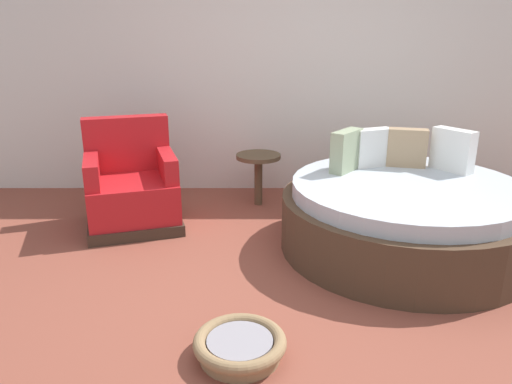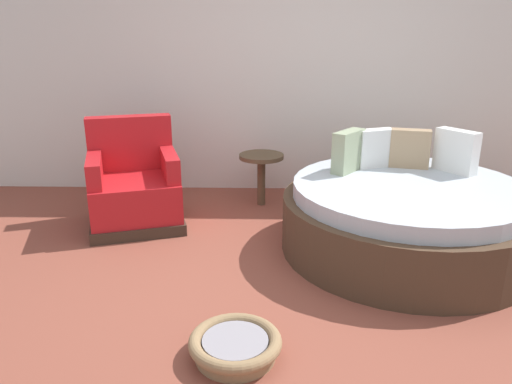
{
  "view_description": "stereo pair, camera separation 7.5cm",
  "coord_description": "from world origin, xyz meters",
  "px_view_note": "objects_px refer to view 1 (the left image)",
  "views": [
    {
      "loc": [
        -0.2,
        -2.92,
        1.71
      ],
      "look_at": [
        -0.21,
        0.54,
        0.55
      ],
      "focal_mm": 34.55,
      "sensor_mm": 36.0,
      "label": 1
    },
    {
      "loc": [
        -0.13,
        -2.92,
        1.71
      ],
      "look_at": [
        -0.21,
        0.54,
        0.55
      ],
      "focal_mm": 34.55,
      "sensor_mm": 36.0,
      "label": 2
    }
  ],
  "objects_px": {
    "pet_basket": "(240,346)",
    "side_table": "(259,164)",
    "round_daybed": "(404,215)",
    "red_armchair": "(132,189)"
  },
  "relations": [
    {
      "from": "round_daybed",
      "to": "red_armchair",
      "type": "height_order",
      "value": "red_armchair"
    },
    {
      "from": "round_daybed",
      "to": "side_table",
      "type": "relative_size",
      "value": 3.76
    },
    {
      "from": "pet_basket",
      "to": "side_table",
      "type": "relative_size",
      "value": 0.98
    },
    {
      "from": "pet_basket",
      "to": "side_table",
      "type": "bearing_deg",
      "value": 87.39
    },
    {
      "from": "round_daybed",
      "to": "side_table",
      "type": "bearing_deg",
      "value": 138.18
    },
    {
      "from": "pet_basket",
      "to": "side_table",
      "type": "height_order",
      "value": "side_table"
    },
    {
      "from": "pet_basket",
      "to": "red_armchair",
      "type": "bearing_deg",
      "value": 118.01
    },
    {
      "from": "round_daybed",
      "to": "pet_basket",
      "type": "distance_m",
      "value": 1.91
    },
    {
      "from": "side_table",
      "to": "round_daybed",
      "type": "bearing_deg",
      "value": -41.82
    },
    {
      "from": "round_daybed",
      "to": "side_table",
      "type": "xyz_separation_m",
      "value": [
        -1.16,
        1.04,
        0.14
      ]
    }
  ]
}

